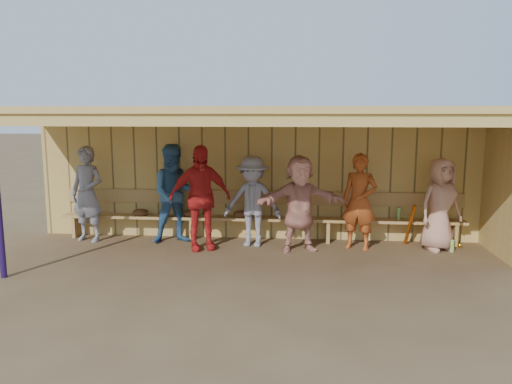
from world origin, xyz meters
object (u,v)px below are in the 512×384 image
(player_d, at_px, (200,198))
(player_g, at_px, (359,202))
(player_e, at_px, (253,201))
(player_h, at_px, (440,205))
(player_c, at_px, (175,194))
(player_f, at_px, (300,203))
(player_a, at_px, (87,194))
(bench, at_px, (259,213))

(player_d, xyz_separation_m, player_g, (2.80, 0.26, -0.07))
(player_e, height_order, player_h, player_e)
(player_e, bearing_deg, player_c, -176.42)
(player_g, height_order, player_h, player_g)
(player_f, relative_size, player_h, 1.03)
(player_c, xyz_separation_m, player_e, (1.45, -0.13, -0.10))
(player_a, xyz_separation_m, player_e, (3.12, -0.08, -0.08))
(player_c, xyz_separation_m, player_d, (0.55, -0.43, 0.01))
(player_h, bearing_deg, player_f, 161.51)
(player_a, bearing_deg, player_e, 12.13)
(player_e, distance_m, bench, 0.53)
(player_d, height_order, player_f, player_d)
(player_g, bearing_deg, player_h, 21.08)
(player_e, bearing_deg, player_d, -153.00)
(player_a, relative_size, player_d, 0.97)
(player_d, xyz_separation_m, bench, (0.99, 0.73, -0.40))
(player_a, distance_m, player_c, 1.67)
(player_c, bearing_deg, player_f, -28.68)
(player_c, height_order, player_g, player_c)
(bench, bearing_deg, player_e, -102.10)
(player_h, bearing_deg, player_d, 159.81)
(player_g, xyz_separation_m, player_h, (1.40, 0.04, -0.04))
(player_c, bearing_deg, player_d, -57.17)
(player_c, distance_m, player_e, 1.46)
(player_c, xyz_separation_m, bench, (1.54, 0.31, -0.39))
(player_d, distance_m, player_e, 0.96)
(player_a, height_order, player_f, player_a)
(bench, bearing_deg, player_a, -173.69)
(player_d, height_order, bench, player_d)
(player_f, bearing_deg, player_h, -8.88)
(player_c, bearing_deg, player_e, -24.33)
(player_d, bearing_deg, player_e, -3.96)
(player_h, bearing_deg, player_c, 154.21)
(player_e, bearing_deg, player_h, 8.47)
(player_c, bearing_deg, player_h, -20.94)
(player_d, xyz_separation_m, player_h, (4.20, 0.30, -0.11))
(player_g, xyz_separation_m, bench, (-1.81, 0.47, -0.33))
(player_a, relative_size, player_e, 1.09)
(player_e, relative_size, bench, 0.22)
(player_e, bearing_deg, player_a, -172.87)
(player_d, relative_size, bench, 0.24)
(player_c, height_order, bench, player_c)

